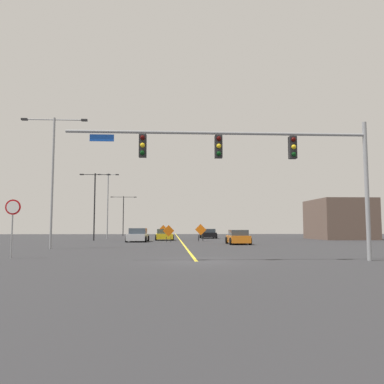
{
  "coord_description": "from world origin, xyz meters",
  "views": [
    {
      "loc": [
        -1.18,
        -17.83,
        1.53
      ],
      "look_at": [
        0.81,
        18.38,
        4.81
      ],
      "focal_mm": 36.72,
      "sensor_mm": 36.0,
      "label": 1
    }
  ],
  "objects_px": {
    "stop_sign": "(13,217)",
    "construction_sign_median_near": "(169,232)",
    "street_lamp_mid_left": "(123,211)",
    "street_lamp_near_left": "(95,200)",
    "street_lamp_near_right": "(108,201)",
    "construction_sign_median_far": "(163,230)",
    "traffic_signal_assembly": "(257,154)",
    "car_orange_approaching": "(238,237)",
    "construction_sign_left_shoulder": "(201,231)",
    "car_yellow_near": "(164,235)",
    "construction_sign_right_shoulder": "(200,230)",
    "car_silver_mid": "(138,235)",
    "car_black_far": "(208,234)",
    "street_lamp_mid_right": "(53,170)"
  },
  "relations": [
    {
      "from": "stop_sign",
      "to": "construction_sign_median_near",
      "type": "xyz_separation_m",
      "value": [
        7.62,
        21.22,
        -0.94
      ]
    },
    {
      "from": "stop_sign",
      "to": "street_lamp_mid_left",
      "type": "bearing_deg",
      "value": 90.96
    },
    {
      "from": "stop_sign",
      "to": "street_lamp_near_left",
      "type": "distance_m",
      "value": 26.9
    },
    {
      "from": "stop_sign",
      "to": "street_lamp_near_right",
      "type": "distance_m",
      "value": 35.46
    },
    {
      "from": "street_lamp_near_right",
      "to": "street_lamp_near_left",
      "type": "height_order",
      "value": "street_lamp_near_right"
    },
    {
      "from": "street_lamp_near_left",
      "to": "construction_sign_median_far",
      "type": "distance_m",
      "value": 11.78
    },
    {
      "from": "traffic_signal_assembly",
      "to": "car_orange_approaching",
      "type": "relative_size",
      "value": 3.65
    },
    {
      "from": "construction_sign_median_near",
      "to": "construction_sign_left_shoulder",
      "type": "bearing_deg",
      "value": 34.76
    },
    {
      "from": "car_yellow_near",
      "to": "construction_sign_right_shoulder",
      "type": "bearing_deg",
      "value": -15.77
    },
    {
      "from": "stop_sign",
      "to": "car_silver_mid",
      "type": "relative_size",
      "value": 0.65
    },
    {
      "from": "construction_sign_median_near",
      "to": "construction_sign_median_far",
      "type": "xyz_separation_m",
      "value": [
        -0.79,
        13.46,
        0.06
      ]
    },
    {
      "from": "traffic_signal_assembly",
      "to": "street_lamp_near_left",
      "type": "distance_m",
      "value": 31.58
    },
    {
      "from": "construction_sign_median_far",
      "to": "car_silver_mid",
      "type": "height_order",
      "value": "construction_sign_median_far"
    },
    {
      "from": "car_black_far",
      "to": "car_orange_approaching",
      "type": "bearing_deg",
      "value": -87.55
    },
    {
      "from": "car_yellow_near",
      "to": "car_orange_approaching",
      "type": "relative_size",
      "value": 1.09
    },
    {
      "from": "street_lamp_near_right",
      "to": "car_orange_approaching",
      "type": "height_order",
      "value": "street_lamp_near_right"
    },
    {
      "from": "construction_sign_median_far",
      "to": "car_yellow_near",
      "type": "height_order",
      "value": "construction_sign_median_far"
    },
    {
      "from": "construction_sign_left_shoulder",
      "to": "car_black_far",
      "type": "relative_size",
      "value": 0.44
    },
    {
      "from": "car_silver_mid",
      "to": "street_lamp_near_left",
      "type": "bearing_deg",
      "value": 143.34
    },
    {
      "from": "construction_sign_left_shoulder",
      "to": "traffic_signal_assembly",
      "type": "bearing_deg",
      "value": -88.61
    },
    {
      "from": "car_black_far",
      "to": "street_lamp_near_left",
      "type": "bearing_deg",
      "value": -148.36
    },
    {
      "from": "street_lamp_mid_left",
      "to": "construction_sign_right_shoulder",
      "type": "height_order",
      "value": "street_lamp_mid_left"
    },
    {
      "from": "street_lamp_mid_right",
      "to": "construction_sign_right_shoulder",
      "type": "relative_size",
      "value": 4.95
    },
    {
      "from": "traffic_signal_assembly",
      "to": "street_lamp_near_left",
      "type": "xyz_separation_m",
      "value": [
        -12.94,
        28.81,
        -0.2
      ]
    },
    {
      "from": "car_silver_mid",
      "to": "car_black_far",
      "type": "height_order",
      "value": "car_silver_mid"
    },
    {
      "from": "construction_sign_median_near",
      "to": "construction_sign_right_shoulder",
      "type": "relative_size",
      "value": 0.92
    },
    {
      "from": "construction_sign_right_shoulder",
      "to": "car_silver_mid",
      "type": "distance_m",
      "value": 8.09
    },
    {
      "from": "car_orange_approaching",
      "to": "car_silver_mid",
      "type": "bearing_deg",
      "value": 144.75
    },
    {
      "from": "construction_sign_right_shoulder",
      "to": "street_lamp_near_left",
      "type": "bearing_deg",
      "value": 179.56
    },
    {
      "from": "street_lamp_mid_right",
      "to": "car_silver_mid",
      "type": "distance_m",
      "value": 15.56
    },
    {
      "from": "traffic_signal_assembly",
      "to": "car_silver_mid",
      "type": "height_order",
      "value": "traffic_signal_assembly"
    },
    {
      "from": "street_lamp_mid_right",
      "to": "car_orange_approaching",
      "type": "distance_m",
      "value": 17.08
    },
    {
      "from": "stop_sign",
      "to": "car_orange_approaching",
      "type": "bearing_deg",
      "value": 48.59
    },
    {
      "from": "construction_sign_left_shoulder",
      "to": "construction_sign_right_shoulder",
      "type": "height_order",
      "value": "construction_sign_right_shoulder"
    },
    {
      "from": "stop_sign",
      "to": "car_black_far",
      "type": "bearing_deg",
      "value": 69.71
    },
    {
      "from": "street_lamp_mid_right",
      "to": "street_lamp_near_right",
      "type": "distance_m",
      "value": 26.45
    },
    {
      "from": "car_silver_mid",
      "to": "car_orange_approaching",
      "type": "relative_size",
      "value": 1.15
    },
    {
      "from": "traffic_signal_assembly",
      "to": "street_lamp_near_right",
      "type": "distance_m",
      "value": 39.49
    },
    {
      "from": "street_lamp_near_left",
      "to": "car_black_far",
      "type": "height_order",
      "value": "street_lamp_near_left"
    },
    {
      "from": "construction_sign_left_shoulder",
      "to": "car_black_far",
      "type": "xyz_separation_m",
      "value": [
        1.95,
        11.84,
        -0.54
      ]
    },
    {
      "from": "traffic_signal_assembly",
      "to": "street_lamp_near_left",
      "type": "bearing_deg",
      "value": 114.19
    },
    {
      "from": "car_yellow_near",
      "to": "car_black_far",
      "type": "height_order",
      "value": "car_yellow_near"
    },
    {
      "from": "stop_sign",
      "to": "construction_sign_left_shoulder",
      "type": "bearing_deg",
      "value": 64.73
    },
    {
      "from": "traffic_signal_assembly",
      "to": "construction_sign_median_near",
      "type": "distance_m",
      "value": 23.96
    },
    {
      "from": "car_orange_approaching",
      "to": "construction_sign_right_shoulder",
      "type": "bearing_deg",
      "value": 103.68
    },
    {
      "from": "car_silver_mid",
      "to": "car_black_far",
      "type": "xyz_separation_m",
      "value": [
        8.82,
        12.85,
        -0.03
      ]
    },
    {
      "from": "construction_sign_median_near",
      "to": "construction_sign_right_shoulder",
      "type": "distance_m",
      "value": 6.59
    },
    {
      "from": "street_lamp_near_left",
      "to": "stop_sign",
      "type": "bearing_deg",
      "value": -87.58
    },
    {
      "from": "street_lamp_near_right",
      "to": "car_black_far",
      "type": "distance_m",
      "value": 14.83
    },
    {
      "from": "street_lamp_mid_left",
      "to": "car_orange_approaching",
      "type": "relative_size",
      "value": 1.89
    }
  ]
}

